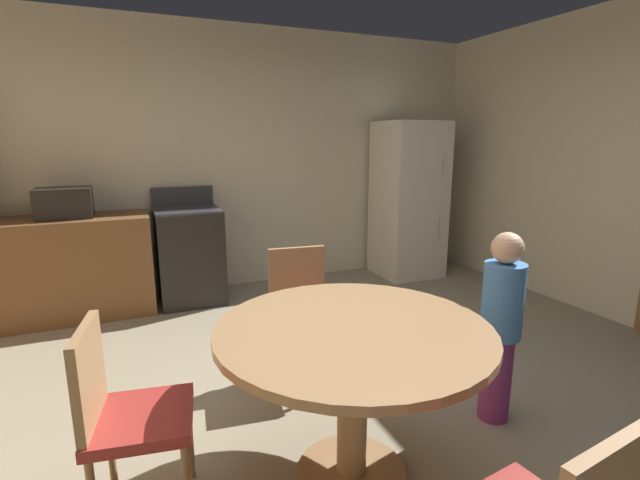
# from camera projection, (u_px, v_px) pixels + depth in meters

# --- Properties ---
(ground_plane) EXTENTS (14.00, 14.00, 0.00)m
(ground_plane) POSITION_uv_depth(u_px,v_px,m) (356.00, 424.00, 2.58)
(ground_plane) COLOR gray
(wall_back) EXTENTS (5.89, 0.12, 2.70)m
(wall_back) POSITION_uv_depth(u_px,v_px,m) (234.00, 160.00, 4.83)
(wall_back) COLOR beige
(wall_back) RESTS_ON ground
(kitchen_counter) EXTENTS (1.74, 0.60, 0.90)m
(kitchen_counter) POSITION_uv_depth(u_px,v_px,m) (46.00, 270.00, 3.99)
(kitchen_counter) COLOR brown
(kitchen_counter) RESTS_ON ground
(oven_range) EXTENTS (0.60, 0.60, 1.10)m
(oven_range) POSITION_uv_depth(u_px,v_px,m) (189.00, 254.00, 4.45)
(oven_range) COLOR black
(oven_range) RESTS_ON ground
(refrigerator) EXTENTS (0.68, 0.68, 1.76)m
(refrigerator) POSITION_uv_depth(u_px,v_px,m) (408.00, 200.00, 5.26)
(refrigerator) COLOR silver
(refrigerator) RESTS_ON ground
(microwave) EXTENTS (0.44, 0.32, 0.26)m
(microwave) POSITION_uv_depth(u_px,v_px,m) (64.00, 203.00, 3.94)
(microwave) COLOR black
(microwave) RESTS_ON kitchen_counter
(dining_table) EXTENTS (1.24, 1.24, 0.76)m
(dining_table) POSITION_uv_depth(u_px,v_px,m) (353.00, 359.00, 2.06)
(dining_table) COLOR #9E754C
(dining_table) RESTS_ON ground
(chair_north) EXTENTS (0.44, 0.44, 0.87)m
(chair_north) POSITION_uv_depth(u_px,v_px,m) (301.00, 306.00, 2.99)
(chair_north) COLOR #9E754C
(chair_north) RESTS_ON ground
(chair_west) EXTENTS (0.46, 0.46, 0.87)m
(chair_west) POSITION_uv_depth(u_px,v_px,m) (123.00, 410.00, 1.85)
(chair_west) COLOR #9E754C
(chair_west) RESTS_ON ground
(person_child) EXTENTS (0.24, 0.24, 1.09)m
(person_child) POSITION_uv_depth(u_px,v_px,m) (501.00, 323.00, 2.52)
(person_child) COLOR #8C337A
(person_child) RESTS_ON ground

